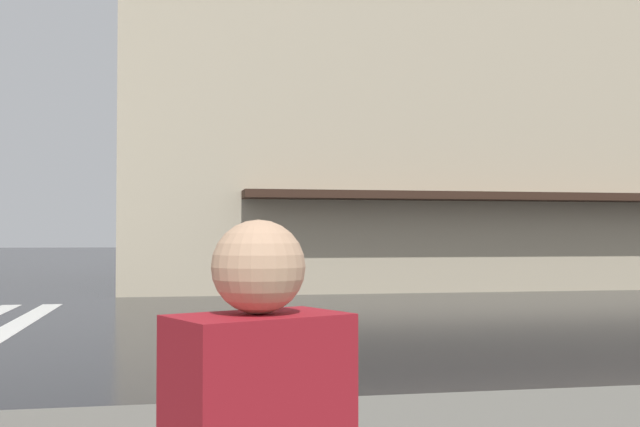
{
  "coord_description": "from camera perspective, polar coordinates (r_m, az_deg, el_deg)",
  "views": [
    {
      "loc": [
        -10.83,
        -5.28,
        1.79
      ],
      "look_at": [
        2.93,
        -7.89,
        2.19
      ],
      "focal_mm": 43.93,
      "sensor_mm": 36.0,
      "label": 1
    }
  ],
  "objects": [
    {
      "name": "haussmann_block_corner",
      "position": [
        33.11,
        8.24,
        12.17
      ],
      "size": [
        15.36,
        24.15,
        19.75
      ],
      "color": "beige",
      "rests_on": "ground_plane"
    }
  ]
}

